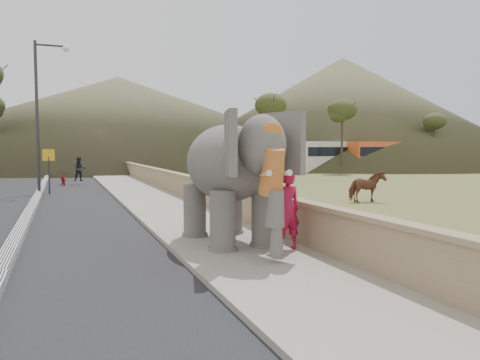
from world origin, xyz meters
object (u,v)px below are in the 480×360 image
Objects in this scene: lamppost at (43,102)px; cow at (367,187)px; elephant_and_man at (228,180)px; motorcyclist at (71,174)px.

lamppost is 4.80× the size of cow.
lamppost is 16.93m from cow.
lamppost is 16.72m from elephant_and_man.
elephant_and_man reaches higher than motorcyclist.
cow is 0.38× the size of elephant_and_man.
lamppost reaches higher than elephant_and_man.
elephant_and_man is at bearing -73.32° from lamppost.
cow is at bearing 36.84° from elephant_and_man.
cow is at bearing -32.97° from lamppost.
lamppost reaches higher than cow.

